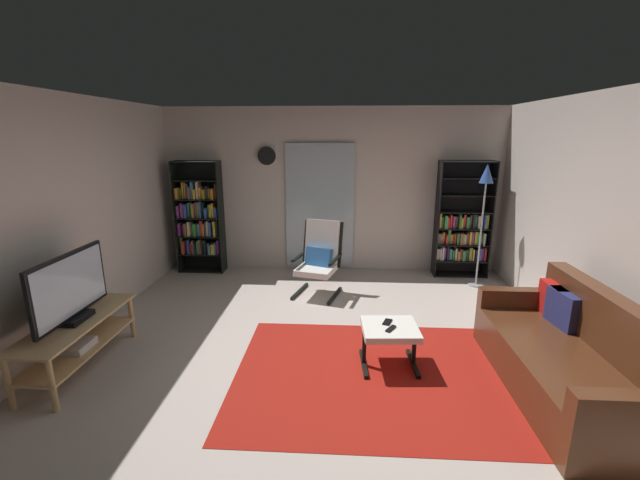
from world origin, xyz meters
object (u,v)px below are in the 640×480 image
(bookshelf_near_tv, at_px, (200,219))
(floor_lamp_by_shelf, at_px, (485,188))
(television, at_px, (70,289))
(tv_remote, at_px, (391,329))
(tv_stand, at_px, (77,337))
(lounge_armchair, at_px, (319,256))
(cell_phone, at_px, (387,322))
(bookshelf_near_sofa, at_px, (462,227))
(ottoman, at_px, (390,333))
(leather_sofa, at_px, (570,358))
(wall_clock, at_px, (267,156))

(bookshelf_near_tv, xyz_separation_m, floor_lamp_by_shelf, (4.28, -0.44, 0.59))
(television, height_order, tv_remote, television)
(tv_stand, bearing_deg, bookshelf_near_tv, 86.29)
(lounge_armchair, bearing_deg, cell_phone, -66.85)
(bookshelf_near_sofa, bearing_deg, bookshelf_near_tv, -179.63)
(tv_stand, height_order, ottoman, tv_stand)
(tv_stand, height_order, tv_remote, tv_stand)
(bookshelf_near_sofa, height_order, cell_phone, bookshelf_near_sofa)
(tv_stand, xyz_separation_m, floor_lamp_by_shelf, (4.47, 2.48, 1.12))
(bookshelf_near_tv, height_order, cell_phone, bookshelf_near_tv)
(leather_sofa, relative_size, floor_lamp_by_shelf, 1.09)
(television, xyz_separation_m, cell_phone, (2.92, 0.28, -0.38))
(bookshelf_near_tv, height_order, ottoman, bookshelf_near_tv)
(floor_lamp_by_shelf, bearing_deg, wall_clock, 168.53)
(bookshelf_near_tv, distance_m, wall_clock, 1.48)
(bookshelf_near_tv, distance_m, lounge_armchair, 2.17)
(television, distance_m, tv_remote, 2.97)
(tv_stand, distance_m, cell_phone, 2.94)
(ottoman, height_order, cell_phone, cell_phone)
(floor_lamp_by_shelf, bearing_deg, tv_remote, -123.18)
(television, bearing_deg, ottoman, 3.96)
(television, relative_size, cell_phone, 7.25)
(cell_phone, relative_size, floor_lamp_by_shelf, 0.08)
(television, height_order, ottoman, television)
(leather_sofa, relative_size, wall_clock, 6.68)
(bookshelf_near_tv, distance_m, bookshelf_near_sofa, 4.15)
(bookshelf_near_sofa, height_order, lounge_armchair, bookshelf_near_sofa)
(bookshelf_near_sofa, relative_size, floor_lamp_by_shelf, 1.01)
(bookshelf_near_sofa, bearing_deg, lounge_armchair, -157.96)
(bookshelf_near_tv, distance_m, ottoman, 3.90)
(lounge_armchair, relative_size, wall_clock, 3.53)
(bookshelf_near_sofa, xyz_separation_m, ottoman, (-1.39, -2.74, -0.43))
(television, relative_size, floor_lamp_by_shelf, 0.57)
(tv_remote, height_order, cell_phone, tv_remote)
(bookshelf_near_tv, bearing_deg, bookshelf_near_sofa, 0.37)
(bookshelf_near_tv, relative_size, cell_phone, 12.75)
(bookshelf_near_tv, distance_m, tv_remote, 3.94)
(leather_sofa, xyz_separation_m, floor_lamp_by_shelf, (0.02, 2.58, 1.14))
(ottoman, bearing_deg, lounge_armchair, 112.77)
(tv_stand, distance_m, bookshelf_near_sofa, 5.27)
(lounge_armchair, xyz_separation_m, ottoman, (0.78, -1.86, -0.19))
(leather_sofa, distance_m, tv_remote, 1.53)
(ottoman, bearing_deg, wall_clock, 119.83)
(tv_stand, xyz_separation_m, tv_remote, (2.94, 0.14, 0.10))
(tv_stand, distance_m, floor_lamp_by_shelf, 5.24)
(tv_remote, bearing_deg, bookshelf_near_sofa, 97.17)
(television, xyz_separation_m, ottoman, (2.94, 0.20, -0.46))
(tv_stand, height_order, cell_phone, tv_stand)
(tv_stand, height_order, bookshelf_near_sofa, bookshelf_near_sofa)
(wall_clock, bearing_deg, bookshelf_near_sofa, -3.33)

